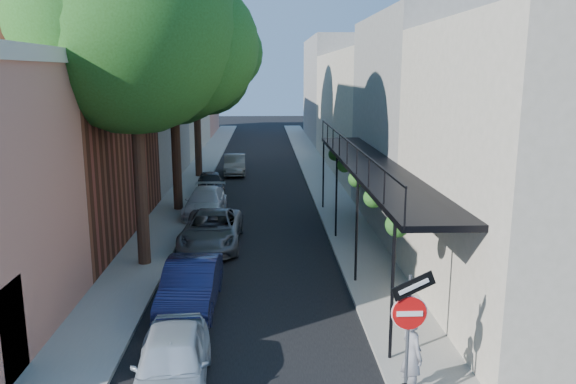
{
  "coord_description": "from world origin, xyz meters",
  "views": [
    {
      "loc": [
        0.41,
        -8.89,
        6.63
      ],
      "look_at": [
        1.19,
        9.1,
        2.8
      ],
      "focal_mm": 35.0,
      "sensor_mm": 36.0,
      "label": 1
    }
  ],
  "objects": [
    {
      "name": "sign_post",
      "position": [
        3.16,
        0.97,
        2.04
      ],
      "size": [
        0.89,
        0.17,
        2.99
      ],
      "color": "#595B60",
      "rests_on": "ground"
    },
    {
      "name": "parked_car_f",
      "position": [
        -1.55,
        28.13,
        0.65
      ],
      "size": [
        1.53,
        3.99,
        1.3
      ],
      "primitive_type": "imported",
      "rotation": [
        0.0,
        0.0,
        0.04
      ],
      "color": "gray",
      "rests_on": "ground"
    },
    {
      "name": "sidewalk_right",
      "position": [
        4.0,
        30.0,
        0.06
      ],
      "size": [
        2.0,
        64.0,
        0.12
      ],
      "primitive_type": "cube",
      "color": "gray",
      "rests_on": "ground"
    },
    {
      "name": "parked_car_a",
      "position": [
        -1.56,
        1.98,
        0.66
      ],
      "size": [
        1.82,
        3.97,
        1.32
      ],
      "primitive_type": "imported",
      "rotation": [
        0.0,
        0.0,
        0.07
      ],
      "color": "#B1BBC4",
      "rests_on": "ground"
    },
    {
      "name": "oak_far",
      "position": [
        -3.35,
        27.27,
        8.26
      ],
      "size": [
        7.7,
        7.0,
        11.9
      ],
      "color": "black",
      "rests_on": "ground"
    },
    {
      "name": "parked_car_e",
      "position": [
        -2.58,
        22.04,
        0.61
      ],
      "size": [
        1.88,
        3.72,
        1.22
      ],
      "primitive_type": "imported",
      "rotation": [
        0.0,
        0.0,
        0.13
      ],
      "color": "black",
      "rests_on": "ground"
    },
    {
      "name": "parked_car_d",
      "position": [
        -2.38,
        17.12,
        0.63
      ],
      "size": [
        1.92,
        4.43,
        1.27
      ],
      "primitive_type": "imported",
      "rotation": [
        0.0,
        0.0,
        -0.03
      ],
      "color": "silver",
      "rests_on": "ground"
    },
    {
      "name": "buildings_left",
      "position": [
        -9.3,
        28.76,
        4.94
      ],
      "size": [
        10.1,
        59.1,
        12.0
      ],
      "color": "tan",
      "rests_on": "ground"
    },
    {
      "name": "parked_car_c",
      "position": [
        -1.65,
        12.21,
        0.67
      ],
      "size": [
        2.3,
        4.87,
        1.35
      ],
      "primitive_type": "imported",
      "rotation": [
        0.0,
        0.0,
        -0.01
      ],
      "color": "#5A5D62",
      "rests_on": "ground"
    },
    {
      "name": "parked_car_b",
      "position": [
        -1.72,
        6.3,
        0.69
      ],
      "size": [
        1.54,
        4.21,
        1.38
      ],
      "primitive_type": "imported",
      "rotation": [
        0.0,
        0.0,
        -0.02
      ],
      "color": "#141941",
      "rests_on": "ground"
    },
    {
      "name": "pedestrian",
      "position": [
        3.4,
        1.53,
        0.97
      ],
      "size": [
        0.57,
        0.71,
        1.7
      ],
      "primitive_type": "imported",
      "rotation": [
        0.0,
        0.0,
        1.87
      ],
      "color": "gray",
      "rests_on": "sidewalk_right"
    },
    {
      "name": "road_surface",
      "position": [
        0.0,
        30.0,
        0.01
      ],
      "size": [
        6.0,
        64.0,
        0.01
      ],
      "primitive_type": "cube",
      "color": "black",
      "rests_on": "ground"
    },
    {
      "name": "sidewalk_left",
      "position": [
        -4.0,
        30.0,
        0.06
      ],
      "size": [
        2.0,
        64.0,
        0.12
      ],
      "primitive_type": "cube",
      "color": "gray",
      "rests_on": "ground"
    },
    {
      "name": "oak_mid",
      "position": [
        -3.42,
        18.23,
        7.06
      ],
      "size": [
        6.6,
        6.0,
        10.2
      ],
      "color": "black",
      "rests_on": "ground"
    },
    {
      "name": "buildings_right",
      "position": [
        8.99,
        29.49,
        4.42
      ],
      "size": [
        9.8,
        55.0,
        10.0
      ],
      "color": "beige",
      "rests_on": "ground"
    },
    {
      "name": "oak_near",
      "position": [
        -3.37,
        10.26,
        7.88
      ],
      "size": [
        7.48,
        6.8,
        11.42
      ],
      "color": "black",
      "rests_on": "ground"
    }
  ]
}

